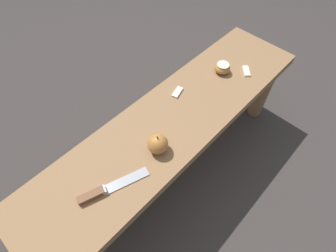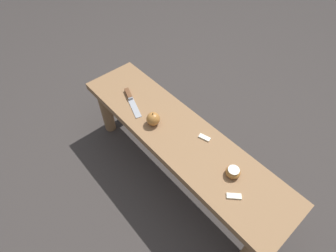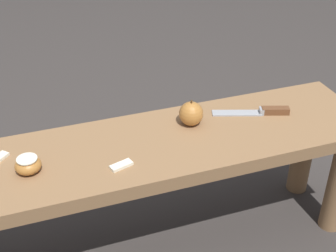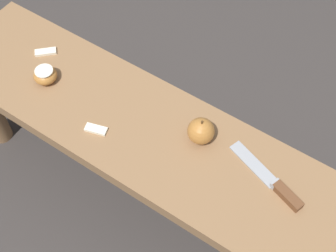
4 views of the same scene
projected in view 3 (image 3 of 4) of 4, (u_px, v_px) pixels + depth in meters
name	position (u px, v px, depth m)	size (l,w,h in m)	color
ground_plane	(155.00, 246.00, 1.46)	(8.00, 8.00, 0.00)	#383330
wooden_bench	(153.00, 167.00, 1.30)	(1.27, 0.32, 0.39)	olive
knife	(263.00, 111.00, 1.37)	(0.22, 0.10, 0.02)	#9EA0A5
apple_whole	(191.00, 114.00, 1.31)	(0.07, 0.07, 0.08)	#B27233
apple_cut	(28.00, 165.00, 1.14)	(0.06, 0.06, 0.04)	#B27233
apple_slice_near_knife	(121.00, 165.00, 1.16)	(0.06, 0.04, 0.01)	white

